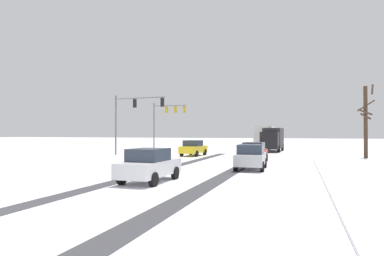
{
  "coord_description": "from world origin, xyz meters",
  "views": [
    {
      "loc": [
        8.83,
        -5.88,
        2.36
      ],
      "look_at": [
        0.0,
        21.16,
        2.8
      ],
      "focal_mm": 31.2,
      "sensor_mm": 36.0,
      "label": 1
    }
  ],
  "objects_px": {
    "car_yellow_cab_lead": "(193,148)",
    "bus_oncoming": "(266,135)",
    "car_white_fourth": "(150,165)",
    "box_truck_delivery": "(273,139)",
    "car_silver_third": "(251,157)",
    "bare_tree_sidewalk_far": "(366,120)",
    "traffic_signal_near_left": "(132,112)",
    "car_red_second": "(254,152)",
    "traffic_signal_far_left": "(167,116)"
  },
  "relations": [
    {
      "from": "car_yellow_cab_lead",
      "to": "bus_oncoming",
      "type": "bearing_deg",
      "value": 74.96
    },
    {
      "from": "car_white_fourth",
      "to": "box_truck_delivery",
      "type": "height_order",
      "value": "box_truck_delivery"
    },
    {
      "from": "car_silver_third",
      "to": "car_white_fourth",
      "type": "xyz_separation_m",
      "value": [
        -3.88,
        -7.1,
        0.0
      ]
    },
    {
      "from": "car_silver_third",
      "to": "bare_tree_sidewalk_far",
      "type": "bearing_deg",
      "value": 55.68
    },
    {
      "from": "traffic_signal_near_left",
      "to": "car_red_second",
      "type": "distance_m",
      "value": 14.86
    },
    {
      "from": "car_yellow_cab_lead",
      "to": "car_red_second",
      "type": "relative_size",
      "value": 1.01
    },
    {
      "from": "traffic_signal_near_left",
      "to": "box_truck_delivery",
      "type": "relative_size",
      "value": 0.87
    },
    {
      "from": "car_red_second",
      "to": "car_silver_third",
      "type": "distance_m",
      "value": 5.51
    },
    {
      "from": "traffic_signal_far_left",
      "to": "car_yellow_cab_lead",
      "type": "bearing_deg",
      "value": -53.33
    },
    {
      "from": "traffic_signal_near_left",
      "to": "traffic_signal_far_left",
      "type": "height_order",
      "value": "same"
    },
    {
      "from": "traffic_signal_far_left",
      "to": "car_red_second",
      "type": "height_order",
      "value": "traffic_signal_far_left"
    },
    {
      "from": "car_silver_third",
      "to": "bus_oncoming",
      "type": "relative_size",
      "value": 0.38
    },
    {
      "from": "bare_tree_sidewalk_far",
      "to": "bus_oncoming",
      "type": "bearing_deg",
      "value": 120.87
    },
    {
      "from": "car_red_second",
      "to": "bus_oncoming",
      "type": "distance_m",
      "value": 26.15
    },
    {
      "from": "traffic_signal_near_left",
      "to": "car_yellow_cab_lead",
      "type": "xyz_separation_m",
      "value": [
        6.55,
        1.05,
        -3.83
      ]
    },
    {
      "from": "car_red_second",
      "to": "bus_oncoming",
      "type": "bearing_deg",
      "value": 93.43
    },
    {
      "from": "car_red_second",
      "to": "car_white_fourth",
      "type": "relative_size",
      "value": 1.0
    },
    {
      "from": "traffic_signal_far_left",
      "to": "car_yellow_cab_lead",
      "type": "distance_m",
      "value": 11.99
    },
    {
      "from": "traffic_signal_near_left",
      "to": "car_red_second",
      "type": "height_order",
      "value": "traffic_signal_near_left"
    },
    {
      "from": "bare_tree_sidewalk_far",
      "to": "traffic_signal_near_left",
      "type": "bearing_deg",
      "value": -172.73
    },
    {
      "from": "car_silver_third",
      "to": "box_truck_delivery",
      "type": "distance_m",
      "value": 22.4
    },
    {
      "from": "bare_tree_sidewalk_far",
      "to": "car_silver_third",
      "type": "bearing_deg",
      "value": -124.32
    },
    {
      "from": "traffic_signal_near_left",
      "to": "car_white_fourth",
      "type": "distance_m",
      "value": 20.43
    },
    {
      "from": "box_truck_delivery",
      "to": "traffic_signal_far_left",
      "type": "bearing_deg",
      "value": -171.54
    },
    {
      "from": "car_yellow_cab_lead",
      "to": "car_red_second",
      "type": "bearing_deg",
      "value": -39.22
    },
    {
      "from": "traffic_signal_far_left",
      "to": "bare_tree_sidewalk_far",
      "type": "height_order",
      "value": "bare_tree_sidewalk_far"
    },
    {
      "from": "car_red_second",
      "to": "box_truck_delivery",
      "type": "height_order",
      "value": "box_truck_delivery"
    },
    {
      "from": "car_red_second",
      "to": "traffic_signal_near_left",
      "type": "bearing_deg",
      "value": 160.97
    },
    {
      "from": "car_silver_third",
      "to": "bus_oncoming",
      "type": "xyz_separation_m",
      "value": [
        -2.08,
        31.56,
        1.18
      ]
    },
    {
      "from": "car_yellow_cab_lead",
      "to": "car_silver_third",
      "type": "xyz_separation_m",
      "value": [
        7.55,
        -11.22,
        0.0
      ]
    },
    {
      "from": "box_truck_delivery",
      "to": "bare_tree_sidewalk_far",
      "type": "bearing_deg",
      "value": -44.86
    },
    {
      "from": "traffic_signal_far_left",
      "to": "car_white_fourth",
      "type": "height_order",
      "value": "traffic_signal_far_left"
    },
    {
      "from": "traffic_signal_near_left",
      "to": "car_silver_third",
      "type": "bearing_deg",
      "value": -35.81
    },
    {
      "from": "car_yellow_cab_lead",
      "to": "box_truck_delivery",
      "type": "bearing_deg",
      "value": 57.24
    },
    {
      "from": "car_silver_third",
      "to": "box_truck_delivery",
      "type": "xyz_separation_m",
      "value": [
        -0.36,
        22.38,
        0.82
      ]
    },
    {
      "from": "bus_oncoming",
      "to": "bare_tree_sidewalk_far",
      "type": "bearing_deg",
      "value": -59.13
    },
    {
      "from": "box_truck_delivery",
      "to": "bus_oncoming",
      "type": "bearing_deg",
      "value": 100.59
    },
    {
      "from": "bus_oncoming",
      "to": "bare_tree_sidewalk_far",
      "type": "xyz_separation_m",
      "value": [
        11.03,
        -18.45,
        1.62
      ]
    },
    {
      "from": "car_white_fourth",
      "to": "box_truck_delivery",
      "type": "xyz_separation_m",
      "value": [
        3.51,
        29.48,
        0.82
      ]
    },
    {
      "from": "traffic_signal_far_left",
      "to": "bus_oncoming",
      "type": "height_order",
      "value": "traffic_signal_far_left"
    },
    {
      "from": "bus_oncoming",
      "to": "traffic_signal_far_left",
      "type": "bearing_deg",
      "value": -137.38
    },
    {
      "from": "traffic_signal_far_left",
      "to": "bus_oncoming",
      "type": "bearing_deg",
      "value": 42.62
    },
    {
      "from": "car_red_second",
      "to": "bare_tree_sidewalk_far",
      "type": "relative_size",
      "value": 0.6
    },
    {
      "from": "car_yellow_cab_lead",
      "to": "bare_tree_sidewalk_far",
      "type": "distance_m",
      "value": 16.84
    },
    {
      "from": "car_red_second",
      "to": "car_white_fourth",
      "type": "distance_m",
      "value": 13.03
    },
    {
      "from": "car_red_second",
      "to": "car_white_fourth",
      "type": "xyz_separation_m",
      "value": [
        -3.36,
        -12.59,
        0.0
      ]
    },
    {
      "from": "traffic_signal_near_left",
      "to": "car_silver_third",
      "type": "height_order",
      "value": "traffic_signal_near_left"
    },
    {
      "from": "traffic_signal_far_left",
      "to": "car_silver_third",
      "type": "relative_size",
      "value": 1.56
    },
    {
      "from": "car_silver_third",
      "to": "bus_oncoming",
      "type": "height_order",
      "value": "bus_oncoming"
    },
    {
      "from": "car_yellow_cab_lead",
      "to": "car_silver_third",
      "type": "bearing_deg",
      "value": -56.08
    }
  ]
}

